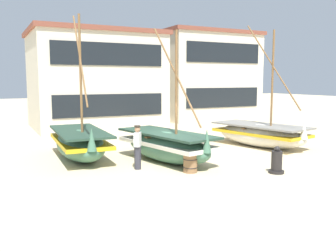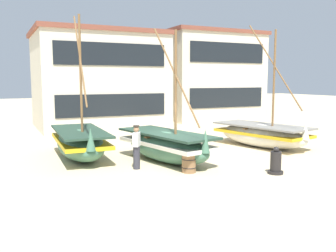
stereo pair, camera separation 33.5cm
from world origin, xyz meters
The scene contains 9 objects.
ground_plane centered at (0.00, 0.00, 0.00)m, with size 120.00×120.00×0.00m, color #CCB78E.
fishing_boat_near_left centered at (-0.40, 0.30, 0.69)m, with size 2.73×5.17×5.54m.
fishing_boat_centre_large centered at (5.47, 1.35, 0.63)m, with size 3.09×5.39×6.18m.
fishing_boat_far_right centered at (-3.51, 2.47, 0.69)m, with size 2.12×5.06×6.12m.
fisherman_by_hull centered at (-1.98, -0.38, 0.83)m, with size 0.39×0.42×1.68m.
capstan_winch centered at (2.34, -3.21, 0.40)m, with size 0.56×0.56×1.00m.
wooden_barrel centered at (-0.42, -1.70, 0.35)m, with size 0.56×0.56×0.70m.
harbor_building_main centered at (0.13, 13.01, 3.40)m, with size 8.99×7.08×6.77m.
harbor_building_annex centered at (10.33, 14.84, 3.75)m, with size 8.55×6.63×7.48m.
Camera 1 is at (-7.10, -13.24, 3.39)m, focal length 39.42 mm.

